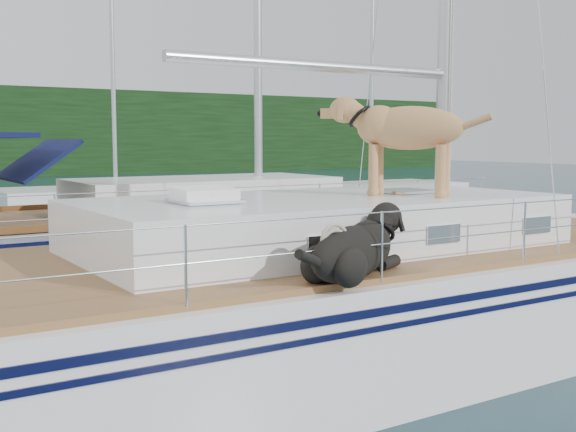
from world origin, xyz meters
TOP-DOWN VIEW (x-y plane):
  - ground at (0.00, 0.00)m, footprint 120.00×120.00m
  - main_sailboat at (0.11, -0.01)m, footprint 12.00×4.07m
  - neighbor_sailboat at (1.09, 5.81)m, footprint 11.00×3.50m
  - bg_boat_center at (4.00, 16.00)m, footprint 7.20×3.00m
  - bg_boat_east at (12.00, 13.00)m, footprint 6.40×3.00m

SIDE VIEW (x-z plane):
  - ground at x=0.00m, z-range 0.00..0.00m
  - bg_boat_center at x=4.00m, z-range -5.37..6.28m
  - bg_boat_east at x=12.00m, z-range -5.37..6.28m
  - neighbor_sailboat at x=1.09m, z-range -6.02..7.28m
  - main_sailboat at x=0.11m, z-range -6.32..7.69m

